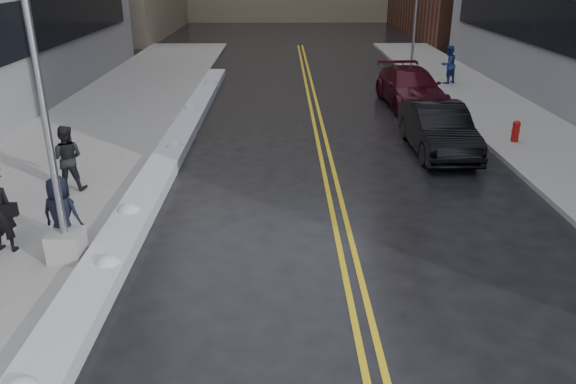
{
  "coord_description": "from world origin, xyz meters",
  "views": [
    {
      "loc": [
        1.1,
        -8.2,
        5.79
      ],
      "look_at": [
        1.22,
        2.74,
        1.3
      ],
      "focal_mm": 35.0,
      "sensor_mm": 36.0,
      "label": 1
    }
  ],
  "objects_px": {
    "pedestrian_b": "(67,158)",
    "car_maroon": "(411,88)",
    "traffic_signal": "(416,9)",
    "car_black": "(438,129)",
    "pedestrian_fedora": "(0,211)",
    "pedestrian_c": "(61,215)",
    "fire_hydrant": "(516,130)",
    "pedestrian_east": "(448,65)",
    "lamppost": "(50,148)"
  },
  "relations": [
    {
      "from": "pedestrian_b",
      "to": "car_maroon",
      "type": "xyz_separation_m",
      "value": [
        11.21,
        9.91,
        -0.23
      ]
    },
    {
      "from": "traffic_signal",
      "to": "car_black",
      "type": "xyz_separation_m",
      "value": [
        -2.32,
        -14.66,
        -2.62
      ]
    },
    {
      "from": "traffic_signal",
      "to": "pedestrian_fedora",
      "type": "xyz_separation_m",
      "value": [
        -13.23,
        -21.6,
        -2.37
      ]
    },
    {
      "from": "pedestrian_c",
      "to": "car_maroon",
      "type": "distance_m",
      "value": 16.78
    },
    {
      "from": "traffic_signal",
      "to": "pedestrian_fedora",
      "type": "relative_size",
      "value": 3.39
    },
    {
      "from": "fire_hydrant",
      "to": "car_maroon",
      "type": "height_order",
      "value": "car_maroon"
    },
    {
      "from": "traffic_signal",
      "to": "pedestrian_c",
      "type": "bearing_deg",
      "value": -118.87
    },
    {
      "from": "traffic_signal",
      "to": "pedestrian_fedora",
      "type": "bearing_deg",
      "value": -121.48
    },
    {
      "from": "car_maroon",
      "to": "traffic_signal",
      "type": "bearing_deg",
      "value": 74.43
    },
    {
      "from": "pedestrian_fedora",
      "to": "pedestrian_east",
      "type": "relative_size",
      "value": 0.96
    },
    {
      "from": "pedestrian_b",
      "to": "pedestrian_east",
      "type": "height_order",
      "value": "pedestrian_east"
    },
    {
      "from": "car_maroon",
      "to": "lamppost",
      "type": "bearing_deg",
      "value": -128.93
    },
    {
      "from": "fire_hydrant",
      "to": "pedestrian_east",
      "type": "height_order",
      "value": "pedestrian_east"
    },
    {
      "from": "car_black",
      "to": "car_maroon",
      "type": "distance_m",
      "value": 6.4
    },
    {
      "from": "pedestrian_east",
      "to": "car_black",
      "type": "relative_size",
      "value": 0.39
    },
    {
      "from": "pedestrian_fedora",
      "to": "pedestrian_c",
      "type": "height_order",
      "value": "pedestrian_fedora"
    },
    {
      "from": "pedestrian_c",
      "to": "car_black",
      "type": "xyz_separation_m",
      "value": [
        9.62,
        7.01,
        -0.19
      ]
    },
    {
      "from": "fire_hydrant",
      "to": "pedestrian_fedora",
      "type": "height_order",
      "value": "pedestrian_fedora"
    },
    {
      "from": "traffic_signal",
      "to": "pedestrian_c",
      "type": "height_order",
      "value": "traffic_signal"
    },
    {
      "from": "lamppost",
      "to": "car_black",
      "type": "distance_m",
      "value": 12.12
    },
    {
      "from": "pedestrian_fedora",
      "to": "pedestrian_b",
      "type": "height_order",
      "value": "pedestrian_fedora"
    },
    {
      "from": "pedestrian_c",
      "to": "pedestrian_b",
      "type": "bearing_deg",
      "value": -63.52
    },
    {
      "from": "pedestrian_fedora",
      "to": "traffic_signal",
      "type": "bearing_deg",
      "value": -112.8
    },
    {
      "from": "pedestrian_fedora",
      "to": "pedestrian_c",
      "type": "relative_size",
      "value": 1.07
    },
    {
      "from": "pedestrian_fedora",
      "to": "car_black",
      "type": "xyz_separation_m",
      "value": [
        10.9,
        6.95,
        -0.25
      ]
    },
    {
      "from": "pedestrian_fedora",
      "to": "car_maroon",
      "type": "relative_size",
      "value": 0.32
    },
    {
      "from": "pedestrian_c",
      "to": "pedestrian_east",
      "type": "relative_size",
      "value": 0.9
    },
    {
      "from": "fire_hydrant",
      "to": "car_maroon",
      "type": "distance_m",
      "value": 6.2
    },
    {
      "from": "car_black",
      "to": "pedestrian_fedora",
      "type": "bearing_deg",
      "value": -148.06
    },
    {
      "from": "traffic_signal",
      "to": "fire_hydrant",
      "type": "bearing_deg",
      "value": -87.95
    },
    {
      "from": "car_maroon",
      "to": "car_black",
      "type": "bearing_deg",
      "value": -97.26
    },
    {
      "from": "lamppost",
      "to": "car_black",
      "type": "bearing_deg",
      "value": 37.77
    },
    {
      "from": "traffic_signal",
      "to": "car_maroon",
      "type": "height_order",
      "value": "traffic_signal"
    },
    {
      "from": "lamppost",
      "to": "car_black",
      "type": "relative_size",
      "value": 1.6
    },
    {
      "from": "traffic_signal",
      "to": "pedestrian_b",
      "type": "height_order",
      "value": "traffic_signal"
    },
    {
      "from": "pedestrian_fedora",
      "to": "car_black",
      "type": "height_order",
      "value": "pedestrian_fedora"
    },
    {
      "from": "lamppost",
      "to": "car_black",
      "type": "height_order",
      "value": "lamppost"
    },
    {
      "from": "pedestrian_east",
      "to": "car_maroon",
      "type": "xyz_separation_m",
      "value": [
        -2.74,
        -4.17,
        -0.28
      ]
    },
    {
      "from": "car_black",
      "to": "car_maroon",
      "type": "relative_size",
      "value": 0.87
    },
    {
      "from": "pedestrian_b",
      "to": "car_maroon",
      "type": "bearing_deg",
      "value": -142.61
    },
    {
      "from": "pedestrian_fedora",
      "to": "pedestrian_b",
      "type": "xyz_separation_m",
      "value": [
        0.17,
        3.42,
        -0.01
      ]
    },
    {
      "from": "traffic_signal",
      "to": "pedestrian_c",
      "type": "distance_m",
      "value": 24.86
    },
    {
      "from": "lamppost",
      "to": "car_maroon",
      "type": "bearing_deg",
      "value": 54.06
    },
    {
      "from": "lamppost",
      "to": "traffic_signal",
      "type": "xyz_separation_m",
      "value": [
        11.8,
        22.0,
        0.87
      ]
    },
    {
      "from": "pedestrian_b",
      "to": "pedestrian_c",
      "type": "height_order",
      "value": "pedestrian_b"
    },
    {
      "from": "pedestrian_c",
      "to": "car_maroon",
      "type": "bearing_deg",
      "value": -118.22
    },
    {
      "from": "car_maroon",
      "to": "pedestrian_fedora",
      "type": "bearing_deg",
      "value": -133.48
    },
    {
      "from": "traffic_signal",
      "to": "car_black",
      "type": "bearing_deg",
      "value": -99.0
    },
    {
      "from": "pedestrian_b",
      "to": "car_maroon",
      "type": "relative_size",
      "value": 0.32
    },
    {
      "from": "pedestrian_east",
      "to": "traffic_signal",
      "type": "bearing_deg",
      "value": -110.3
    }
  ]
}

